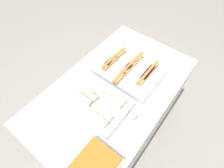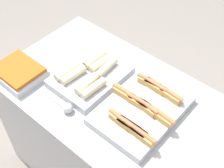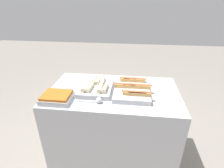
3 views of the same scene
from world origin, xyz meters
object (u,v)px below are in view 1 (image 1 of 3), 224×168
tray_side_front (94,167)px  serving_spoon_near (132,117)px  tray_hotdogs (128,70)px  tray_wraps (98,102)px

tray_side_front → serving_spoon_near: 0.41m
tray_hotdogs → tray_side_front: (-0.73, -0.26, -0.00)m
tray_wraps → serving_spoon_near: size_ratio=1.88×
tray_wraps → tray_side_front: 0.43m
tray_wraps → tray_side_front: (-0.34, -0.26, -0.00)m
tray_side_front → tray_hotdogs: bearing=19.6°
tray_hotdogs → tray_wraps: size_ratio=1.19×
tray_hotdogs → tray_wraps: tray_hotdogs is taller
tray_wraps → serving_spoon_near: tray_wraps is taller
tray_hotdogs → tray_wraps: bearing=179.9°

